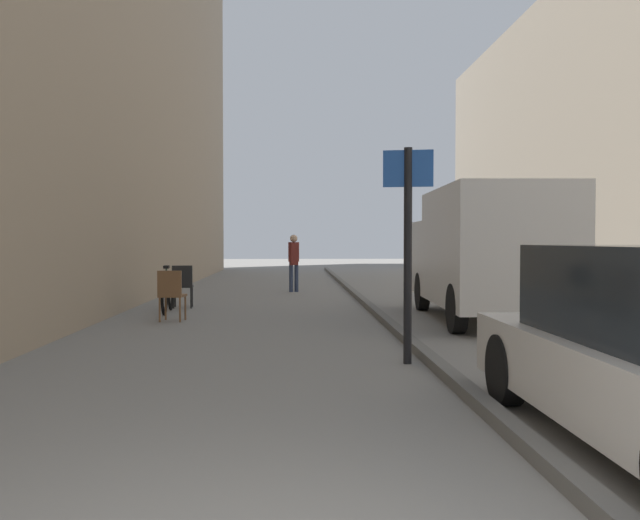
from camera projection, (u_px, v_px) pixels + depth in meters
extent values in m
plane|color=gray|center=(297.00, 310.00, 14.37)|extent=(80.00, 80.00, 0.00)
cube|color=#615F5B|center=(371.00, 307.00, 14.43)|extent=(0.16, 40.00, 0.12)
cylinder|color=#2D3851|center=(296.00, 278.00, 19.55)|extent=(0.12, 0.12, 0.78)
cylinder|color=#2D3851|center=(291.00, 279.00, 19.48)|extent=(0.12, 0.12, 0.78)
cube|color=maroon|center=(294.00, 254.00, 19.49)|extent=(0.26, 0.25, 0.66)
cylinder|color=maroon|center=(298.00, 252.00, 19.54)|extent=(0.09, 0.09, 0.56)
cylinder|color=maroon|center=(290.00, 252.00, 19.45)|extent=(0.09, 0.09, 0.56)
sphere|color=tan|center=(294.00, 238.00, 19.48)|extent=(0.21, 0.21, 0.21)
cube|color=silver|center=(495.00, 247.00, 11.93)|extent=(2.15, 3.81, 2.07)
cube|color=silver|center=(463.00, 258.00, 14.53)|extent=(2.06, 1.53, 1.55)
cube|color=black|center=(459.00, 242.00, 15.03)|extent=(1.69, 0.10, 0.68)
cylinder|color=black|center=(422.00, 291.00, 14.40)|extent=(0.25, 0.81, 0.80)
cylinder|color=black|center=(507.00, 291.00, 14.41)|extent=(0.25, 0.81, 0.80)
cylinder|color=black|center=(457.00, 309.00, 10.79)|extent=(0.25, 0.81, 0.80)
cylinder|color=black|center=(570.00, 309.00, 10.79)|extent=(0.25, 0.81, 0.80)
cylinder|color=black|center=(506.00, 370.00, 6.09)|extent=(0.20, 0.64, 0.64)
cylinder|color=black|center=(408.00, 256.00, 8.13)|extent=(0.10, 0.10, 2.60)
cube|color=#2659B2|center=(408.00, 168.00, 8.10)|extent=(0.59, 0.15, 0.44)
torus|color=black|center=(171.00, 293.00, 14.42)|extent=(0.10, 0.72, 0.72)
torus|color=black|center=(164.00, 297.00, 13.37)|extent=(0.10, 0.72, 0.72)
cylinder|color=#335138|center=(168.00, 288.00, 13.89)|extent=(0.11, 0.95, 0.05)
cylinder|color=#335138|center=(166.00, 278.00, 13.69)|extent=(0.04, 0.04, 0.40)
cube|color=black|center=(166.00, 267.00, 13.69)|extent=(0.11, 0.25, 0.06)
cylinder|color=brown|center=(166.00, 308.00, 12.66)|extent=(0.04, 0.04, 0.45)
cylinder|color=brown|center=(185.00, 308.00, 12.64)|extent=(0.04, 0.04, 0.45)
cylinder|color=brown|center=(160.00, 310.00, 12.29)|extent=(0.04, 0.04, 0.45)
cylinder|color=brown|center=(180.00, 310.00, 12.26)|extent=(0.04, 0.04, 0.45)
cube|color=brown|center=(173.00, 296.00, 12.45)|extent=(0.48, 0.48, 0.04)
cube|color=brown|center=(169.00, 283.00, 12.25)|extent=(0.44, 0.08, 0.45)
cylinder|color=black|center=(175.00, 297.00, 15.11)|extent=(0.04, 0.04, 0.45)
cylinder|color=black|center=(192.00, 297.00, 15.16)|extent=(0.04, 0.04, 0.45)
cylinder|color=black|center=(174.00, 298.00, 14.74)|extent=(0.04, 0.04, 0.45)
cylinder|color=black|center=(191.00, 298.00, 14.79)|extent=(0.04, 0.04, 0.45)
cube|color=black|center=(183.00, 286.00, 14.94)|extent=(0.47, 0.47, 0.04)
cube|color=black|center=(182.00, 276.00, 14.74)|extent=(0.44, 0.08, 0.45)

